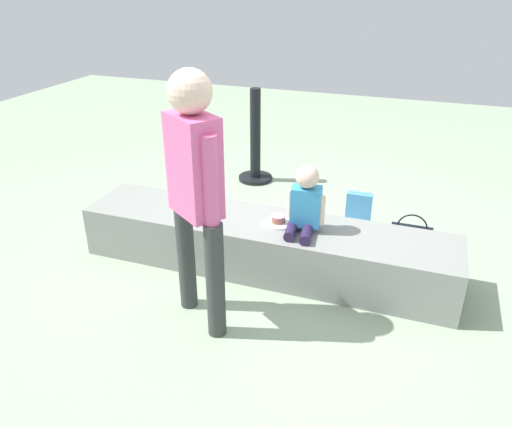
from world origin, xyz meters
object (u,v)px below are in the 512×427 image
at_px(child_seated, 305,203).
at_px(water_bottle_far_side, 366,243).
at_px(cake_box_white, 218,217).
at_px(adult_standing, 195,182).
at_px(gift_bag, 359,209).
at_px(handbag_black_leather, 410,239).
at_px(cake_plate, 278,221).
at_px(water_bottle_near_gift, 294,226).
at_px(party_cup_red, 206,183).

xyz_separation_m(child_seated, water_bottle_far_side, (0.39, 0.51, -0.52)).
bearing_deg(water_bottle_far_side, cake_box_white, 177.54).
height_order(child_seated, adult_standing, adult_standing).
height_order(child_seated, cake_box_white, child_seated).
distance_m(adult_standing, gift_bag, 1.99).
height_order(child_seated, handbag_black_leather, child_seated).
height_order(cake_plate, cake_box_white, cake_plate).
bearing_deg(child_seated, water_bottle_near_gift, 111.12).
xyz_separation_m(gift_bag, handbag_black_leather, (0.47, -0.33, -0.04)).
bearing_deg(gift_bag, handbag_black_leather, -35.30).
distance_m(child_seated, adult_standing, 0.92).
height_order(party_cup_red, cake_box_white, cake_box_white).
bearing_deg(party_cup_red, gift_bag, -10.40).
height_order(adult_standing, water_bottle_near_gift, adult_standing).
height_order(gift_bag, cake_box_white, gift_bag).
bearing_deg(water_bottle_far_side, child_seated, -127.33).
xyz_separation_m(gift_bag, water_bottle_near_gift, (-0.47, -0.40, -0.06)).
relative_size(water_bottle_near_gift, handbag_black_leather, 0.64).
height_order(water_bottle_far_side, handbag_black_leather, handbag_black_leather).
relative_size(water_bottle_far_side, handbag_black_leather, 0.54).
distance_m(child_seated, handbag_black_leather, 1.08).
bearing_deg(child_seated, handbag_black_leather, 41.49).
height_order(child_seated, water_bottle_near_gift, child_seated).
xyz_separation_m(child_seated, cake_plate, (-0.20, 0.04, -0.19)).
xyz_separation_m(gift_bag, water_bottle_far_side, (0.14, -0.46, -0.07)).
xyz_separation_m(gift_bag, cake_box_white, (-1.18, -0.40, -0.09)).
xyz_separation_m(adult_standing, water_bottle_near_gift, (0.26, 1.26, -0.87)).
bearing_deg(gift_bag, cake_box_white, -161.04).
relative_size(gift_bag, party_cup_red, 3.09).
relative_size(adult_standing, gift_bag, 4.60).
xyz_separation_m(cake_plate, water_bottle_near_gift, (-0.02, 0.53, -0.31)).
bearing_deg(party_cup_red, water_bottle_far_side, -23.32).
distance_m(party_cup_red, cake_box_white, 0.83).
bearing_deg(handbag_black_leather, party_cup_red, 163.22).
bearing_deg(party_cup_red, cake_box_white, -57.67).
bearing_deg(gift_bag, party_cup_red, 169.60).
bearing_deg(cake_plate, party_cup_red, 133.50).
height_order(child_seated, gift_bag, child_seated).
bearing_deg(water_bottle_near_gift, child_seated, -68.88).
bearing_deg(party_cup_red, handbag_black_leather, -16.78).
bearing_deg(adult_standing, water_bottle_far_side, 54.05).
distance_m(adult_standing, water_bottle_near_gift, 1.55).
xyz_separation_m(child_seated, adult_standing, (-0.48, -0.69, 0.36)).
xyz_separation_m(adult_standing, water_bottle_far_side, (0.87, 1.20, -0.88)).
bearing_deg(water_bottle_near_gift, water_bottle_far_side, -5.49).
bearing_deg(handbag_black_leather, gift_bag, 144.70).
relative_size(water_bottle_near_gift, water_bottle_far_side, 1.19).
distance_m(cake_plate, water_bottle_near_gift, 0.61).
height_order(water_bottle_near_gift, handbag_black_leather, handbag_black_leather).
height_order(gift_bag, water_bottle_far_side, gift_bag).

